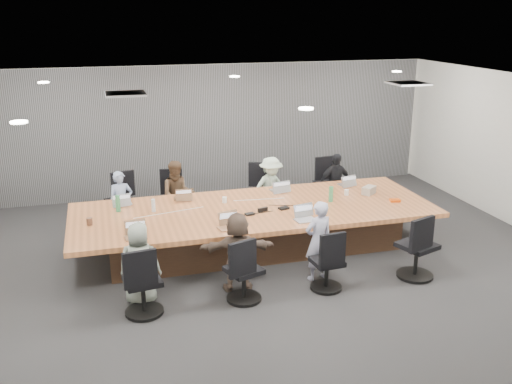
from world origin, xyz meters
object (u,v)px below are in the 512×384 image
object	(u,v)px
person_4	(140,263)
bottle_green_left	(118,204)
chair_6	(327,266)
canvas_bag	(369,190)
laptop_6	(306,220)
person_3	(335,183)
person_6	(318,241)
conference_table	(254,227)
chair_2	(266,194)
person_0	(121,203)
chair_3	(328,188)
mug_brown	(90,221)
laptop_0	(122,204)
chair_7	(417,251)
snack_packet	(395,200)
bottle_clear	(153,205)
laptop_4	(136,237)
laptop_3	(347,184)
chair_5	(244,275)
laptop_1	(182,198)
laptop_2	(280,190)
person_2	(271,188)
person_5	(238,252)
laptop_5	(229,228)
bottle_green_right	(331,194)
chair_1	(176,202)
person_1	(178,195)
chair_0	(121,206)
stapler	(263,210)

from	to	relation	value
person_4	bottle_green_left	xyz separation A→B (m)	(-0.19, 1.79, 0.29)
chair_6	canvas_bag	bearing A→B (deg)	44.79
laptop_6	canvas_bag	size ratio (longest dim) A/B	1.26
person_3	person_6	distance (m)	3.05
conference_table	chair_2	size ratio (longest dim) A/B	7.51
chair_2	person_0	size ratio (longest dim) A/B	0.69
chair_3	canvas_bag	distance (m)	1.58
mug_brown	chair_6	bearing A→B (deg)	-26.60
laptop_0	chair_7	bearing A→B (deg)	143.07
snack_packet	bottle_clear	bearing A→B (deg)	171.56
laptop_4	laptop_6	distance (m)	2.62
laptop_3	conference_table	bearing A→B (deg)	10.04
chair_5	person_3	distance (m)	4.06
chair_7	laptop_1	bearing A→B (deg)	122.05
person_0	laptop_2	bearing A→B (deg)	-17.90
person_2	laptop_6	distance (m)	2.16
bottle_green_left	bottle_clear	xyz separation A→B (m)	(0.56, -0.16, -0.03)
person_4	laptop_6	bearing A→B (deg)	-154.94
mug_brown	bottle_green_left	bearing A→B (deg)	47.80
chair_3	laptop_3	size ratio (longest dim) A/B	2.69
laptop_1	person_5	size ratio (longest dim) A/B	0.24
laptop_1	laptop_5	xyz separation A→B (m)	(0.46, -1.60, 0.00)
chair_6	bottle_green_right	bearing A→B (deg)	60.60
chair_1	snack_packet	size ratio (longest dim) A/B	4.51
person_1	person_5	size ratio (longest dim) A/B	1.09
person_0	person_2	size ratio (longest dim) A/B	0.94
conference_table	chair_2	distance (m)	1.84
conference_table	laptop_4	distance (m)	2.19
chair_3	person_0	world-z (taller)	person_0
laptop_0	laptop_4	xyz separation A→B (m)	(0.10, -1.60, 0.00)
chair_2	bottle_clear	distance (m)	2.78
person_2	person_3	distance (m)	1.33
mug_brown	person_4	bearing A→B (deg)	-63.45
chair_3	laptop_2	size ratio (longest dim) A/B	2.44
person_5	person_1	bearing A→B (deg)	-71.58
conference_table	laptop_1	bearing A→B (deg)	143.70
laptop_2	laptop_4	world-z (taller)	same
chair_0	laptop_3	distance (m)	4.26
chair_2	laptop_4	world-z (taller)	chair_2
canvas_bag	person_0	bearing A→B (deg)	164.71
laptop_2	canvas_bag	world-z (taller)	canvas_bag
person_4	bottle_green_right	size ratio (longest dim) A/B	4.35
snack_packet	chair_3	bearing A→B (deg)	100.85
laptop_3	person_3	bearing A→B (deg)	-101.39
bottle_green_left	mug_brown	distance (m)	0.68
person_1	canvas_bag	world-z (taller)	person_1
laptop_0	person_5	size ratio (longest dim) A/B	0.26
chair_6	chair_7	world-z (taller)	chair_7
chair_3	stapler	world-z (taller)	chair_3
chair_7	laptop_5	world-z (taller)	chair_7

